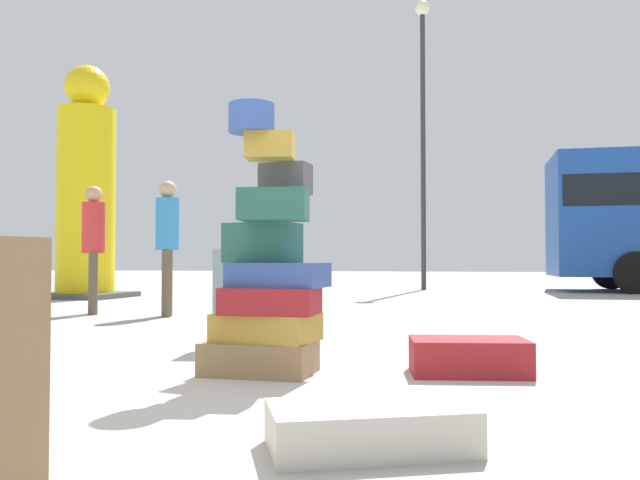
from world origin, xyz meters
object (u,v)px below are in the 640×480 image
object	(u,v)px
suitcase_cream_white_trunk	(370,428)
suitcase_slate_right_side	(229,298)
suitcase_maroon_behind_tower	(469,357)
person_bearded_onlooker	(94,238)
person_tourist_with_camera	(168,235)
lamp_post	(423,104)
suitcase_brown_left_side	(280,316)
suitcase_tower	(267,277)
yellow_dummy_statue	(86,194)

from	to	relation	value
suitcase_cream_white_trunk	suitcase_slate_right_side	xyz separation A→B (m)	(-1.58, 2.60, 0.31)
suitcase_maroon_behind_tower	person_bearded_onlooker	xyz separation A→B (m)	(-4.88, 3.55, 0.90)
suitcase_slate_right_side	person_bearded_onlooker	xyz separation A→B (m)	(-2.97, 2.70, 0.61)
person_bearded_onlooker	suitcase_slate_right_side	bearing A→B (deg)	15.00
suitcase_maroon_behind_tower	person_tourist_with_camera	xyz separation A→B (m)	(-3.77, 3.46, 0.92)
suitcase_slate_right_side	lamp_post	bearing A→B (deg)	77.64
suitcase_maroon_behind_tower	person_bearded_onlooker	world-z (taller)	person_bearded_onlooker
suitcase_maroon_behind_tower	suitcase_slate_right_side	size ratio (longest dim) A/B	0.89
suitcase_slate_right_side	person_tourist_with_camera	world-z (taller)	person_tourist_with_camera
person_bearded_onlooker	suitcase_brown_left_side	bearing A→B (deg)	32.34
lamp_post	person_tourist_with_camera	bearing A→B (deg)	-106.77
suitcase_tower	person_tourist_with_camera	xyz separation A→B (m)	(-2.55, 3.72, 0.43)
suitcase_tower	person_tourist_with_camera	world-z (taller)	person_tourist_with_camera
person_tourist_with_camera	suitcase_cream_white_trunk	bearing A→B (deg)	11.04
suitcase_tower	suitcase_slate_right_side	bearing A→B (deg)	121.88
suitcase_maroon_behind_tower	person_tourist_with_camera	bearing A→B (deg)	127.16
person_tourist_with_camera	lamp_post	xyz separation A→B (m)	(2.55, 8.47, 3.51)
yellow_dummy_statue	suitcase_maroon_behind_tower	bearing A→B (deg)	-43.91
person_tourist_with_camera	yellow_dummy_statue	distance (m)	5.00
person_bearded_onlooker	person_tourist_with_camera	xyz separation A→B (m)	(1.11, -0.08, 0.02)
suitcase_cream_white_trunk	person_bearded_onlooker	size ratio (longest dim) A/B	0.44
suitcase_brown_left_side	yellow_dummy_statue	bearing A→B (deg)	113.50
suitcase_slate_right_side	person_tourist_with_camera	size ratio (longest dim) A/B	0.46
yellow_dummy_statue	suitcase_tower	bearing A→B (deg)	-50.24
suitcase_brown_left_side	person_tourist_with_camera	bearing A→B (deg)	120.72
suitcase_brown_left_side	lamp_post	xyz separation A→B (m)	(0.66, 9.79, 4.39)
suitcase_cream_white_trunk	suitcase_slate_right_side	distance (m)	3.06
suitcase_slate_right_side	lamp_post	world-z (taller)	lamp_post
person_bearded_onlooker	person_tourist_with_camera	bearing A→B (deg)	52.94
yellow_dummy_statue	lamp_post	world-z (taller)	lamp_post
person_bearded_onlooker	suitcase_tower	bearing A→B (deg)	11.12
suitcase_tower	lamp_post	distance (m)	12.82
suitcase_cream_white_trunk	yellow_dummy_statue	size ratio (longest dim) A/B	0.17
person_tourist_with_camera	lamp_post	bearing A→B (deg)	140.90
lamp_post	suitcase_brown_left_side	bearing A→B (deg)	-93.83
suitcase_maroon_behind_tower	suitcase_slate_right_side	xyz separation A→B (m)	(-1.91, 0.85, 0.29)
person_bearded_onlooker	yellow_dummy_statue	world-z (taller)	yellow_dummy_statue
suitcase_tower	person_tourist_with_camera	distance (m)	4.53
suitcase_cream_white_trunk	yellow_dummy_statue	world-z (taller)	yellow_dummy_statue
lamp_post	suitcase_cream_white_trunk	bearing A→B (deg)	-86.31
person_bearded_onlooker	yellow_dummy_statue	distance (m)	4.25
person_tourist_with_camera	lamp_post	distance (m)	9.52
suitcase_brown_left_side	suitcase_maroon_behind_tower	world-z (taller)	suitcase_brown_left_side
person_tourist_with_camera	lamp_post	size ratio (longest dim) A/B	0.24
suitcase_tower	suitcase_slate_right_side	world-z (taller)	suitcase_tower
suitcase_brown_left_side	suitcase_maroon_behind_tower	distance (m)	2.85
yellow_dummy_statue	suitcase_slate_right_side	bearing A→B (deg)	-48.97
suitcase_brown_left_side	person_tourist_with_camera	xyz separation A→B (m)	(-1.90, 1.31, 0.88)
suitcase_tower	person_bearded_onlooker	size ratio (longest dim) A/B	0.99
suitcase_brown_left_side	person_tourist_with_camera	world-z (taller)	person_tourist_with_camera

